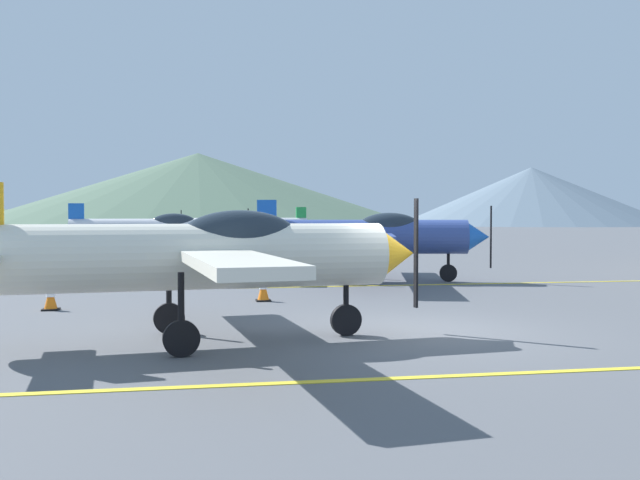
{
  "coord_description": "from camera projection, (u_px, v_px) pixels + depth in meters",
  "views": [
    {
      "loc": [
        -4.14,
        -12.51,
        2.13
      ],
      "look_at": [
        0.65,
        14.0,
        1.2
      ],
      "focal_mm": 39.92,
      "sensor_mm": 36.0,
      "label": 1
    }
  ],
  "objects": [
    {
      "name": "apron_line_far",
      "position": [
        332.0,
        286.0,
        21.28
      ],
      "size": [
        80.0,
        0.16,
        0.01
      ],
      "primitive_type": "cube",
      "color": "yellow",
      "rests_on": "ground_plane"
    },
    {
      "name": "hill_centerright",
      "position": [
        531.0,
        196.0,
        157.72
      ],
      "size": [
        59.3,
        59.3,
        12.81
      ],
      "primitive_type": "cone",
      "color": "slate",
      "rests_on": "ground_plane"
    },
    {
      "name": "apron_line_near",
      "position": [
        506.0,
        374.0,
        9.54
      ],
      "size": [
        80.0,
        0.16,
        0.01
      ],
      "primitive_type": "cube",
      "color": "yellow",
      "rests_on": "ground_plane"
    },
    {
      "name": "airplane_far",
      "position": [
        159.0,
        230.0,
        30.52
      ],
      "size": [
        7.67,
        8.83,
        2.64
      ],
      "color": "silver",
      "rests_on": "ground_plane"
    },
    {
      "name": "airplane_back",
      "position": [
        247.0,
        226.0,
        41.86
      ],
      "size": [
        7.72,
        8.83,
        2.64
      ],
      "color": "silver",
      "rests_on": "ground_plane"
    },
    {
      "name": "car_sedan",
      "position": [
        408.0,
        234.0,
        49.08
      ],
      "size": [
        2.48,
        4.51,
        1.62
      ],
      "color": "white",
      "rests_on": "ground_plane"
    },
    {
      "name": "hill_centerleft",
      "position": [
        198.0,
        190.0,
        126.05
      ],
      "size": [
        80.8,
        80.8,
        13.19
      ],
      "primitive_type": "cone",
      "color": "#4C6651",
      "rests_on": "ground_plane"
    },
    {
      "name": "ground_plane",
      "position": [
        420.0,
        331.0,
        13.12
      ],
      "size": [
        400.0,
        400.0,
        0.0
      ],
      "primitive_type": "plane",
      "color": "#54565B"
    },
    {
      "name": "traffic_cone_front",
      "position": [
        263.0,
        290.0,
        17.65
      ],
      "size": [
        0.36,
        0.36,
        0.59
      ],
      "color": "black",
      "rests_on": "ground_plane"
    },
    {
      "name": "airplane_mid",
      "position": [
        371.0,
        235.0,
        22.98
      ],
      "size": [
        7.73,
        8.78,
        2.64
      ],
      "color": "#33478C",
      "rests_on": "ground_plane"
    },
    {
      "name": "airplane_near",
      "position": [
        204.0,
        254.0,
        11.83
      ],
      "size": [
        7.7,
        8.84,
        2.64
      ],
      "color": "silver",
      "rests_on": "ground_plane"
    },
    {
      "name": "traffic_cone_side",
      "position": [
        51.0,
        297.0,
        15.97
      ],
      "size": [
        0.36,
        0.36,
        0.59
      ],
      "color": "black",
      "rests_on": "ground_plane"
    }
  ]
}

